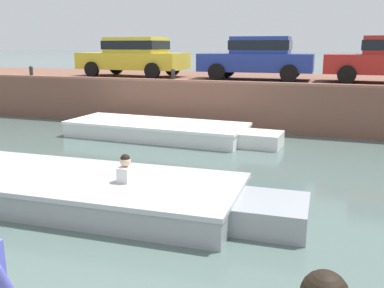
{
  "coord_description": "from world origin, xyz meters",
  "views": [
    {
      "loc": [
        2.35,
        -2.06,
        2.81
      ],
      "look_at": [
        0.18,
        4.09,
        1.3
      ],
      "focal_mm": 40.0,
      "sensor_mm": 36.0,
      "label": 1
    }
  ],
  "objects_px": {
    "car_left_inner_blue": "(258,56)",
    "mooring_bollard_west": "(31,71)",
    "boat_moored_west_white": "(164,130)",
    "mooring_bollard_mid": "(173,75)",
    "motorboat_passing": "(98,192)",
    "car_leftmost_yellow": "(134,55)"
  },
  "relations": [
    {
      "from": "car_left_inner_blue",
      "to": "mooring_bollard_west",
      "type": "distance_m",
      "value": 8.86
    },
    {
      "from": "boat_moored_west_white",
      "to": "mooring_bollard_mid",
      "type": "relative_size",
      "value": 15.12
    },
    {
      "from": "motorboat_passing",
      "to": "car_leftmost_yellow",
      "type": "relative_size",
      "value": 1.56
    },
    {
      "from": "motorboat_passing",
      "to": "mooring_bollard_mid",
      "type": "bearing_deg",
      "value": 101.99
    },
    {
      "from": "boat_moored_west_white",
      "to": "mooring_bollard_west",
      "type": "height_order",
      "value": "mooring_bollard_west"
    },
    {
      "from": "mooring_bollard_west",
      "to": "mooring_bollard_mid",
      "type": "relative_size",
      "value": 1.0
    },
    {
      "from": "boat_moored_west_white",
      "to": "car_leftmost_yellow",
      "type": "relative_size",
      "value": 1.52
    },
    {
      "from": "boat_moored_west_white",
      "to": "motorboat_passing",
      "type": "bearing_deg",
      "value": -78.77
    },
    {
      "from": "mooring_bollard_west",
      "to": "mooring_bollard_mid",
      "type": "xyz_separation_m",
      "value": [
        6.04,
        0.0,
        0.0
      ]
    },
    {
      "from": "boat_moored_west_white",
      "to": "motorboat_passing",
      "type": "distance_m",
      "value": 5.78
    },
    {
      "from": "motorboat_passing",
      "to": "mooring_bollard_mid",
      "type": "xyz_separation_m",
      "value": [
        -1.64,
        7.73,
        1.55
      ]
    },
    {
      "from": "car_left_inner_blue",
      "to": "mooring_bollard_mid",
      "type": "bearing_deg",
      "value": -146.03
    },
    {
      "from": "boat_moored_west_white",
      "to": "mooring_bollard_west",
      "type": "relative_size",
      "value": 15.12
    },
    {
      "from": "motorboat_passing",
      "to": "car_left_inner_blue",
      "type": "relative_size",
      "value": 1.67
    },
    {
      "from": "car_leftmost_yellow",
      "to": "mooring_bollard_mid",
      "type": "distance_m",
      "value": 3.04
    },
    {
      "from": "car_left_inner_blue",
      "to": "mooring_bollard_west",
      "type": "height_order",
      "value": "car_left_inner_blue"
    },
    {
      "from": "boat_moored_west_white",
      "to": "mooring_bollard_mid",
      "type": "distance_m",
      "value": 2.64
    },
    {
      "from": "boat_moored_west_white",
      "to": "car_left_inner_blue",
      "type": "bearing_deg",
      "value": 61.22
    },
    {
      "from": "boat_moored_west_white",
      "to": "car_left_inner_blue",
      "type": "height_order",
      "value": "car_left_inner_blue"
    },
    {
      "from": "boat_moored_west_white",
      "to": "car_leftmost_yellow",
      "type": "height_order",
      "value": "car_leftmost_yellow"
    },
    {
      "from": "boat_moored_west_white",
      "to": "car_leftmost_yellow",
      "type": "distance_m",
      "value": 5.28
    },
    {
      "from": "motorboat_passing",
      "to": "mooring_bollard_mid",
      "type": "relative_size",
      "value": 15.56
    }
  ]
}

